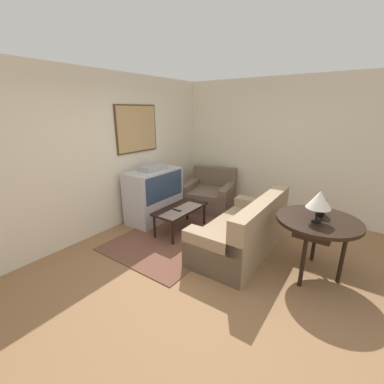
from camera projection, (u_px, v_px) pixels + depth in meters
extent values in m
plane|color=#8E6642|center=(208.00, 266.00, 3.60)|extent=(12.00, 12.00, 0.00)
cube|color=beige|center=(103.00, 155.00, 4.35)|extent=(12.00, 0.06, 2.70)
cube|color=#4C381E|center=(137.00, 129.00, 4.80)|extent=(0.98, 0.03, 0.87)
cube|color=tan|center=(137.00, 129.00, 4.79)|extent=(0.93, 0.01, 0.82)
cube|color=beige|center=(278.00, 147.00, 5.22)|extent=(0.06, 12.00, 2.70)
cube|color=brown|center=(179.00, 234.00, 4.48)|extent=(2.35, 1.57, 0.01)
cube|color=#B7B7BC|center=(155.00, 208.00, 5.06)|extent=(1.10, 0.58, 0.45)
cube|color=#B7B7BC|center=(153.00, 184.00, 4.91)|extent=(1.10, 0.58, 0.55)
cube|color=#2D425B|center=(165.00, 187.00, 4.75)|extent=(0.99, 0.01, 0.48)
cube|color=#9E9EA3|center=(153.00, 168.00, 4.81)|extent=(0.49, 0.32, 0.09)
cube|color=#9E8466|center=(240.00, 237.00, 3.97)|extent=(1.83, 0.89, 0.41)
cube|color=#9E8466|center=(262.00, 216.00, 3.66)|extent=(1.82, 0.24, 0.46)
cube|color=#9E8466|center=(259.00, 216.00, 4.57)|extent=(0.25, 0.88, 0.57)
cube|color=#9E8466|center=(214.00, 255.00, 3.33)|extent=(0.25, 0.88, 0.57)
cube|color=#715F49|center=(263.00, 209.00, 4.07)|extent=(0.36, 0.12, 0.34)
cube|color=#715F49|center=(242.00, 228.00, 3.43)|extent=(0.36, 0.12, 0.34)
cube|color=brown|center=(209.00, 198.00, 5.67)|extent=(1.20, 1.20, 0.42)
cube|color=brown|center=(215.00, 176.00, 5.90)|extent=(0.42, 1.01, 0.42)
cube|color=brown|center=(191.00, 193.00, 5.79)|extent=(0.99, 0.40, 0.56)
cube|color=brown|center=(228.00, 198.00, 5.50)|extent=(0.99, 0.40, 0.56)
cube|color=black|center=(181.00, 209.00, 4.48)|extent=(1.03, 0.49, 0.04)
cylinder|color=black|center=(173.00, 233.00, 4.08)|extent=(0.04, 0.04, 0.41)
cylinder|color=black|center=(204.00, 215.00, 4.81)|extent=(0.04, 0.04, 0.41)
cylinder|color=black|center=(155.00, 227.00, 4.30)|extent=(0.04, 0.04, 0.41)
cylinder|color=black|center=(187.00, 210.00, 5.02)|extent=(0.04, 0.04, 0.41)
cylinder|color=black|center=(318.00, 221.00, 3.20)|extent=(1.00, 1.00, 0.04)
cube|color=black|center=(318.00, 225.00, 3.22)|extent=(0.85, 0.40, 0.08)
cylinder|color=black|center=(303.00, 260.00, 3.07)|extent=(0.05, 0.05, 0.74)
cylinder|color=black|center=(315.00, 237.00, 3.62)|extent=(0.05, 0.05, 0.74)
cylinder|color=black|center=(343.00, 256.00, 3.14)|extent=(0.05, 0.05, 0.74)
cylinder|color=black|center=(316.00, 221.00, 3.11)|extent=(0.11, 0.11, 0.02)
cylinder|color=black|center=(318.00, 207.00, 3.05)|extent=(0.02, 0.02, 0.33)
cone|color=silver|center=(319.00, 200.00, 3.02)|extent=(0.28, 0.28, 0.21)
cube|color=black|center=(321.00, 208.00, 3.29)|extent=(0.15, 0.09, 0.20)
cylinder|color=white|center=(326.00, 206.00, 3.25)|extent=(0.10, 0.01, 0.10)
cube|color=black|center=(177.00, 210.00, 4.37)|extent=(0.05, 0.16, 0.02)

